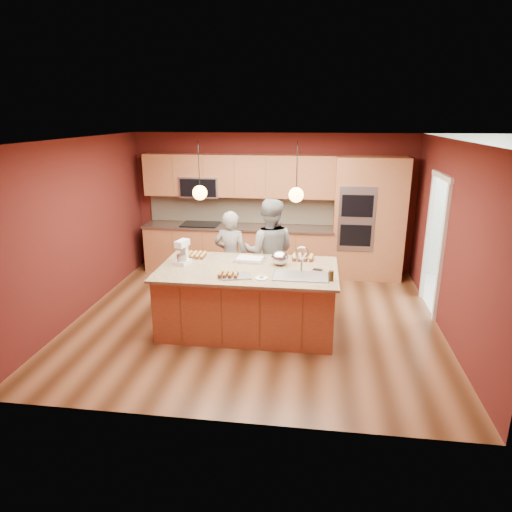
# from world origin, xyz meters

# --- Properties ---
(floor) EXTENTS (5.50, 5.50, 0.00)m
(floor) POSITION_xyz_m (0.00, 0.00, 0.00)
(floor) COLOR #462613
(floor) RESTS_ON ground
(ceiling) EXTENTS (5.50, 5.50, 0.00)m
(ceiling) POSITION_xyz_m (0.00, 0.00, 2.70)
(ceiling) COLOR white
(ceiling) RESTS_ON ground
(wall_back) EXTENTS (5.50, 0.00, 5.50)m
(wall_back) POSITION_xyz_m (0.00, 2.50, 1.35)
(wall_back) COLOR #4C1713
(wall_back) RESTS_ON ground
(wall_front) EXTENTS (5.50, 0.00, 5.50)m
(wall_front) POSITION_xyz_m (0.00, -2.50, 1.35)
(wall_front) COLOR #4C1713
(wall_front) RESTS_ON ground
(wall_left) EXTENTS (0.00, 5.00, 5.00)m
(wall_left) POSITION_xyz_m (-2.75, 0.00, 1.35)
(wall_left) COLOR #4C1713
(wall_left) RESTS_ON ground
(wall_right) EXTENTS (0.00, 5.00, 5.00)m
(wall_right) POSITION_xyz_m (2.75, 0.00, 1.35)
(wall_right) COLOR #4C1713
(wall_right) RESTS_ON ground
(cabinet_run) EXTENTS (3.74, 0.64, 2.30)m
(cabinet_run) POSITION_xyz_m (-0.68, 2.25, 0.98)
(cabinet_run) COLOR #925A38
(cabinet_run) RESTS_ON floor
(oven_column) EXTENTS (1.30, 0.62, 2.30)m
(oven_column) POSITION_xyz_m (1.85, 2.19, 1.15)
(oven_column) COLOR #925A38
(oven_column) RESTS_ON floor
(doorway_trim) EXTENTS (0.08, 1.11, 2.20)m
(doorway_trim) POSITION_xyz_m (2.73, 0.80, 1.05)
(doorway_trim) COLOR silver
(doorway_trim) RESTS_ON wall_right
(pendant_left) EXTENTS (0.20, 0.20, 0.80)m
(pendant_left) POSITION_xyz_m (-0.73, -0.32, 2.00)
(pendant_left) COLOR black
(pendant_left) RESTS_ON ceiling
(pendant_right) EXTENTS (0.20, 0.20, 0.80)m
(pendant_right) POSITION_xyz_m (0.59, -0.32, 2.00)
(pendant_right) COLOR black
(pendant_right) RESTS_ON ceiling
(island) EXTENTS (2.54, 1.42, 1.32)m
(island) POSITION_xyz_m (-0.06, -0.33, 0.48)
(island) COLOR #925A38
(island) RESTS_ON floor
(person_left) EXTENTS (0.62, 0.46, 1.56)m
(person_left) POSITION_xyz_m (-0.50, 0.64, 0.78)
(person_left) COLOR black
(person_left) RESTS_ON floor
(person_right) EXTENTS (0.86, 0.68, 1.77)m
(person_right) POSITION_xyz_m (0.13, 0.64, 0.88)
(person_right) COLOR slate
(person_right) RESTS_ON floor
(stand_mixer) EXTENTS (0.24, 0.29, 0.35)m
(stand_mixer) POSITION_xyz_m (-1.05, -0.25, 1.09)
(stand_mixer) COLOR white
(stand_mixer) RESTS_ON island
(sheet_cake) EXTENTS (0.47, 0.37, 0.05)m
(sheet_cake) POSITION_xyz_m (-0.09, 0.02, 0.96)
(sheet_cake) COLOR silver
(sheet_cake) RESTS_ON island
(cooling_rack) EXTENTS (0.45, 0.38, 0.02)m
(cooling_rack) POSITION_xyz_m (-0.17, -0.71, 0.95)
(cooling_rack) COLOR #A2A5A8
(cooling_rack) RESTS_ON island
(mixing_bowl) EXTENTS (0.26, 0.26, 0.22)m
(mixing_bowl) POSITION_xyz_m (0.37, -0.12, 1.04)
(mixing_bowl) COLOR silver
(mixing_bowl) RESTS_ON island
(plate) EXTENTS (0.17, 0.17, 0.01)m
(plate) POSITION_xyz_m (0.17, -0.74, 0.94)
(plate) COLOR silver
(plate) RESTS_ON island
(tumbler) EXTENTS (0.07, 0.07, 0.14)m
(tumbler) POSITION_xyz_m (1.09, -0.69, 1.00)
(tumbler) COLOR #321F0A
(tumbler) RESTS_ON island
(phone) EXTENTS (0.15, 0.10, 0.01)m
(phone) POSITION_xyz_m (0.92, -0.28, 0.94)
(phone) COLOR black
(phone) RESTS_ON island
(cupcakes_left) EXTENTS (0.29, 0.29, 0.07)m
(cupcakes_left) POSITION_xyz_m (-0.94, 0.10, 0.97)
(cupcakes_left) COLOR gold
(cupcakes_left) RESTS_ON island
(cupcakes_rack) EXTENTS (0.28, 0.21, 0.06)m
(cupcakes_rack) POSITION_xyz_m (-0.27, -0.74, 0.98)
(cupcakes_rack) COLOR gold
(cupcakes_rack) RESTS_ON island
(cupcakes_right) EXTENTS (0.34, 0.26, 0.08)m
(cupcakes_right) POSITION_xyz_m (0.69, 0.17, 0.97)
(cupcakes_right) COLOR gold
(cupcakes_right) RESTS_ON island
(dryer) EXTENTS (0.75, 0.77, 1.06)m
(dryer) POSITION_xyz_m (4.20, 1.62, 0.53)
(dryer) COLOR white
(dryer) RESTS_ON floor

